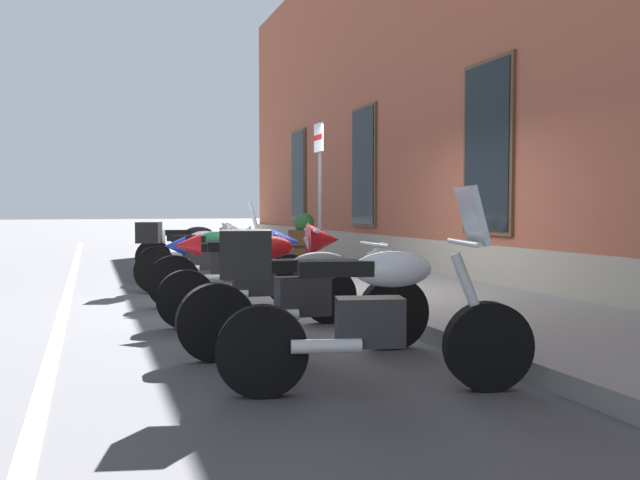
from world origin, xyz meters
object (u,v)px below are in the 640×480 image
at_px(motorcycle_white_sport, 204,250).
at_px(barrel_planter, 304,242).
at_px(parking_sign, 319,177).
at_px(motorcycle_green_touring, 201,255).
at_px(motorcycle_black_naked, 194,248).
at_px(motorcycle_grey_naked, 311,299).
at_px(motorcycle_red_sport, 267,270).
at_px(motorcycle_blue_sport, 239,263).
at_px(motorcycle_silver_touring, 359,308).

xyz_separation_m(motorcycle_white_sport, barrel_planter, (-1.60, 2.28, 0.02)).
height_order(parking_sign, barrel_planter, parking_sign).
bearing_deg(barrel_planter, motorcycle_green_touring, -40.41).
bearing_deg(barrel_planter, motorcycle_white_sport, -54.81).
bearing_deg(motorcycle_black_naked, motorcycle_grey_naked, -0.83).
bearing_deg(motorcycle_black_naked, motorcycle_red_sport, -1.00).
distance_m(motorcycle_blue_sport, motorcycle_silver_touring, 4.06).
distance_m(motorcycle_grey_naked, motorcycle_silver_touring, 1.22).
height_order(motorcycle_red_sport, parking_sign, parking_sign).
bearing_deg(motorcycle_red_sport, parking_sign, 151.20).
xyz_separation_m(motorcycle_red_sport, motorcycle_silver_touring, (2.66, -0.08, -0.01)).
bearing_deg(motorcycle_silver_touring, barrel_planter, 164.27).
bearing_deg(motorcycle_green_touring, motorcycle_blue_sport, 8.99).
bearing_deg(motorcycle_green_touring, motorcycle_black_naked, 173.42).
bearing_deg(motorcycle_green_touring, motorcycle_red_sport, 4.51).
distance_m(motorcycle_white_sport, barrel_planter, 2.78).
bearing_deg(parking_sign, motorcycle_silver_touring, -16.82).
relative_size(motorcycle_black_naked, motorcycle_blue_sport, 1.01).
distance_m(motorcycle_white_sport, motorcycle_silver_touring, 6.92).
bearing_deg(motorcycle_white_sport, barrel_planter, 125.19).
height_order(motorcycle_green_touring, motorcycle_blue_sport, motorcycle_green_touring).
bearing_deg(motorcycle_white_sport, motorcycle_green_touring, -11.08).
height_order(motorcycle_black_naked, motorcycle_silver_touring, motorcycle_silver_touring).
xyz_separation_m(motorcycle_black_naked, parking_sign, (2.78, 1.51, 1.23)).
bearing_deg(barrel_planter, motorcycle_grey_naked, -17.63).
bearing_deg(motorcycle_red_sport, barrel_planter, 158.42).
xyz_separation_m(motorcycle_green_touring, parking_sign, (-0.05, 1.83, 1.16)).
bearing_deg(barrel_planter, motorcycle_blue_sport, -27.40).
xyz_separation_m(motorcycle_black_naked, motorcycle_silver_touring, (8.36, -0.18, 0.10)).
height_order(motorcycle_black_naked, motorcycle_blue_sport, motorcycle_blue_sport).
relative_size(motorcycle_white_sport, motorcycle_red_sport, 0.96).
distance_m(motorcycle_green_touring, parking_sign, 2.17).
bearing_deg(parking_sign, motorcycle_white_sport, -130.63).
height_order(motorcycle_grey_naked, barrel_planter, barrel_planter).
distance_m(motorcycle_silver_touring, barrel_planter, 8.86).
bearing_deg(motorcycle_white_sport, motorcycle_silver_touring, -1.05).
height_order(motorcycle_green_touring, parking_sign, parking_sign).
distance_m(motorcycle_silver_touring, parking_sign, 5.94).
distance_m(motorcycle_black_naked, motorcycle_green_touring, 2.85).
xyz_separation_m(motorcycle_white_sport, motorcycle_green_touring, (1.39, -0.27, 0.01)).
xyz_separation_m(motorcycle_white_sport, motorcycle_silver_touring, (6.92, -0.13, 0.03)).
bearing_deg(motorcycle_silver_touring, motorcycle_green_touring, -178.49).
distance_m(motorcycle_black_naked, parking_sign, 3.39).
distance_m(parking_sign, barrel_planter, 3.24).
xyz_separation_m(motorcycle_black_naked, barrel_planter, (-0.17, 2.22, 0.08)).
distance_m(motorcycle_black_naked, motorcycle_grey_naked, 7.15).
distance_m(motorcycle_white_sport, motorcycle_green_touring, 1.41).
relative_size(motorcycle_white_sport, motorcycle_grey_naked, 0.92).
bearing_deg(motorcycle_silver_touring, motorcycle_white_sport, 178.95).
distance_m(motorcycle_blue_sport, motorcycle_red_sport, 1.40).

